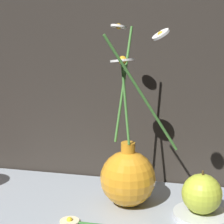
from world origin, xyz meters
TOP-DOWN VIEW (x-y plane):
  - ground_plane at (0.00, 0.00)m, footprint 6.00×6.00m
  - shelf at (0.00, 0.00)m, footprint 0.85×0.27m
  - vase_with_flowers at (0.05, -0.00)m, footprint 0.15×0.20m
  - saucer_plate at (0.19, -0.02)m, footprint 0.10×0.10m
  - orange_fruit at (0.19, -0.02)m, footprint 0.08×0.08m
  - loose_daisy at (-0.03, -0.10)m, footprint 0.12×0.04m

SIDE VIEW (x-z plane):
  - ground_plane at x=0.00m, z-range 0.00..0.00m
  - shelf at x=0.00m, z-range 0.00..0.01m
  - loose_daisy at x=-0.03m, z-range 0.01..0.02m
  - saucer_plate at x=0.19m, z-range 0.01..0.02m
  - orange_fruit at x=0.19m, z-range 0.02..0.10m
  - vase_with_flowers at x=0.05m, z-range -0.11..0.26m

